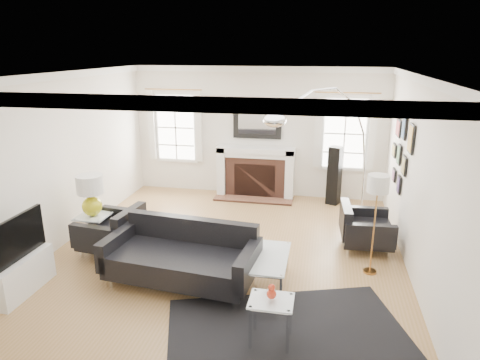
% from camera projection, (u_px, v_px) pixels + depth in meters
% --- Properties ---
extents(floor, '(6.00, 6.00, 0.00)m').
position_uv_depth(floor, '(227.00, 252.00, 6.92)').
color(floor, olive).
rests_on(floor, ground).
extents(back_wall, '(5.50, 0.04, 2.80)m').
position_uv_depth(back_wall, '(257.00, 132.00, 9.32)').
color(back_wall, white).
rests_on(back_wall, floor).
extents(front_wall, '(5.50, 0.04, 2.80)m').
position_uv_depth(front_wall, '(149.00, 260.00, 3.69)').
color(front_wall, white).
rests_on(front_wall, floor).
extents(left_wall, '(0.04, 6.00, 2.80)m').
position_uv_depth(left_wall, '(64.00, 160.00, 7.02)').
color(left_wall, white).
rests_on(left_wall, floor).
extents(right_wall, '(0.04, 6.00, 2.80)m').
position_uv_depth(right_wall, '(418.00, 179.00, 5.99)').
color(right_wall, white).
rests_on(right_wall, floor).
extents(ceiling, '(5.50, 6.00, 0.02)m').
position_uv_depth(ceiling, '(226.00, 74.00, 6.09)').
color(ceiling, white).
rests_on(ceiling, back_wall).
extents(crown_molding, '(5.50, 6.00, 0.12)m').
position_uv_depth(crown_molding, '(226.00, 78.00, 6.11)').
color(crown_molding, white).
rests_on(crown_molding, back_wall).
extents(fireplace, '(1.70, 0.69, 1.11)m').
position_uv_depth(fireplace, '(255.00, 173.00, 9.37)').
color(fireplace, white).
rests_on(fireplace, floor).
extents(mantel_mirror, '(1.05, 0.07, 0.75)m').
position_uv_depth(mantel_mirror, '(257.00, 121.00, 9.20)').
color(mantel_mirror, black).
rests_on(mantel_mirror, back_wall).
extents(window_left, '(1.24, 0.15, 1.62)m').
position_uv_depth(window_left, '(176.00, 127.00, 9.59)').
color(window_left, white).
rests_on(window_left, back_wall).
extents(window_right, '(1.24, 0.15, 1.62)m').
position_uv_depth(window_right, '(345.00, 133.00, 8.90)').
color(window_right, white).
rests_on(window_right, back_wall).
extents(gallery_wall, '(0.04, 1.73, 1.29)m').
position_uv_depth(gallery_wall, '(401.00, 149.00, 7.17)').
color(gallery_wall, black).
rests_on(gallery_wall, right_wall).
extents(tv_unit, '(0.35, 1.00, 1.09)m').
position_uv_depth(tv_unit, '(20.00, 270.00, 5.68)').
color(tv_unit, white).
rests_on(tv_unit, floor).
extents(area_rug, '(3.30, 3.02, 0.01)m').
position_uv_depth(area_rug, '(294.00, 350.00, 4.65)').
color(area_rug, black).
rests_on(area_rug, floor).
extents(sofa, '(2.18, 1.17, 0.68)m').
position_uv_depth(sofa, '(183.00, 257.00, 5.95)').
color(sofa, black).
rests_on(sofa, floor).
extents(armchair_left, '(0.94, 1.02, 0.63)m').
position_uv_depth(armchair_left, '(114.00, 232.00, 6.81)').
color(armchair_left, black).
rests_on(armchair_left, floor).
extents(armchair_right, '(0.85, 0.93, 0.60)m').
position_uv_depth(armchair_right, '(363.00, 229.00, 6.96)').
color(armchair_right, black).
rests_on(armchair_right, floor).
extents(coffee_table, '(1.03, 1.03, 0.46)m').
position_uv_depth(coffee_table, '(250.00, 257.00, 5.83)').
color(coffee_table, silver).
rests_on(coffee_table, floor).
extents(side_table_left, '(0.49, 0.49, 0.54)m').
position_uv_depth(side_table_left, '(94.00, 221.00, 7.01)').
color(side_table_left, silver).
rests_on(side_table_left, floor).
extents(nesting_table, '(0.49, 0.41, 0.53)m').
position_uv_depth(nesting_table, '(271.00, 309.00, 4.67)').
color(nesting_table, silver).
rests_on(nesting_table, floor).
extents(gourd_lamp, '(0.43, 0.43, 0.68)m').
position_uv_depth(gourd_lamp, '(91.00, 193.00, 6.86)').
color(gourd_lamp, gold).
rests_on(gourd_lamp, side_table_left).
extents(orange_vase, '(0.11, 0.11, 0.17)m').
position_uv_depth(orange_vase, '(272.00, 292.00, 4.61)').
color(orange_vase, red).
rests_on(orange_vase, nesting_table).
extents(arc_floor_lamp, '(1.86, 1.72, 2.63)m').
position_uv_depth(arc_floor_lamp, '(323.00, 154.00, 7.29)').
color(arc_floor_lamp, silver).
rests_on(arc_floor_lamp, floor).
extents(stick_floor_lamp, '(0.30, 0.30, 1.49)m').
position_uv_depth(stick_floor_lamp, '(378.00, 189.00, 5.90)').
color(stick_floor_lamp, '#B07B3D').
rests_on(stick_floor_lamp, floor).
extents(speaker_tower, '(0.32, 0.32, 1.23)m').
position_uv_depth(speaker_tower, '(334.00, 176.00, 8.90)').
color(speaker_tower, black).
rests_on(speaker_tower, floor).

